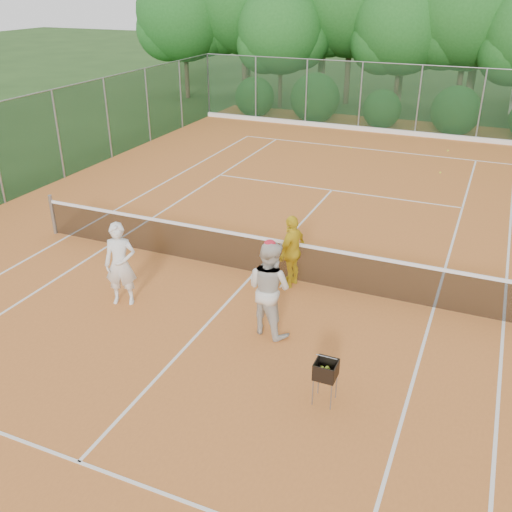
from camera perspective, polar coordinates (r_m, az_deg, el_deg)
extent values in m
plane|color=#244418|center=(13.48, -0.11, -1.76)|extent=(120.00, 120.00, 0.00)
cube|color=#CA712E|center=(13.48, -0.11, -1.73)|extent=(18.00, 36.00, 0.02)
cylinder|color=gray|center=(16.32, -19.66, 3.93)|extent=(0.10, 0.10, 1.10)
cube|color=black|center=(13.27, -0.11, 0.07)|extent=(11.87, 0.03, 0.86)
cube|color=white|center=(13.07, -0.11, 1.91)|extent=(11.87, 0.04, 0.07)
imported|color=white|center=(12.18, -13.40, -0.80)|extent=(0.78, 0.65, 1.82)
imported|color=beige|center=(10.84, 1.34, -3.22)|extent=(1.12, 0.99, 1.93)
ellipsoid|color=red|center=(10.42, 1.39, 1.24)|extent=(0.22, 0.22, 0.14)
imported|color=yellow|center=(12.63, 3.63, 0.51)|extent=(0.57, 1.04, 1.67)
cylinder|color=gray|center=(9.49, 5.69, -13.41)|extent=(0.02, 0.02, 0.50)
cylinder|color=gray|center=(9.66, 8.04, -12.74)|extent=(0.02, 0.02, 0.50)
cube|color=black|center=(9.33, 7.00, -11.20)|extent=(0.34, 0.34, 0.29)
sphere|color=yellow|center=(24.13, 9.48, 10.63)|extent=(0.07, 0.07, 0.07)
sphere|color=#D1E635|center=(24.65, 18.63, 9.96)|extent=(0.07, 0.07, 0.07)
sphere|color=#E1F138|center=(21.62, 17.95, 7.94)|extent=(0.07, 0.07, 0.07)
cube|color=white|center=(24.16, 11.32, 10.43)|extent=(11.03, 0.06, 0.01)
cube|color=white|center=(16.23, -18.19, 1.94)|extent=(0.06, 23.77, 0.01)
cube|color=white|center=(12.64, 23.52, -6.08)|extent=(0.06, 23.77, 0.01)
cube|color=white|center=(15.41, -14.29, 1.16)|extent=(0.06, 23.77, 0.01)
cube|color=white|center=(12.63, 17.35, -5.01)|extent=(0.06, 23.77, 0.01)
cube|color=white|center=(19.05, 7.59, 6.55)|extent=(8.23, 0.06, 0.01)
cube|color=white|center=(9.06, -17.32, -19.07)|extent=(8.23, 0.06, 0.01)
cube|color=white|center=(13.47, -0.11, -1.68)|extent=(0.06, 12.80, 0.01)
cube|color=#19381E|center=(26.82, 13.15, 15.06)|extent=(18.00, 0.02, 3.00)
cylinder|color=gray|center=(29.76, -4.78, 16.63)|extent=(0.07, 0.07, 3.00)
cylinder|color=gray|center=(29.76, -4.78, 16.63)|extent=(0.07, 0.07, 3.00)
cylinder|color=brown|center=(34.85, -6.98, 18.47)|extent=(0.26, 0.26, 3.75)
sphere|color=#1D551C|center=(34.61, -7.24, 23.03)|extent=(5.25, 5.25, 5.25)
cylinder|color=brown|center=(34.77, -1.16, 19.17)|extent=(0.30, 0.30, 4.40)
cylinder|color=brown|center=(31.88, 2.45, 17.45)|extent=(0.22, 0.22, 3.20)
sphere|color=#1D551C|center=(31.62, 2.54, 21.70)|extent=(4.48, 4.48, 4.48)
cylinder|color=brown|center=(33.25, 9.21, 18.65)|extent=(0.31, 0.31, 4.50)
cylinder|color=brown|center=(31.24, 13.95, 16.87)|extent=(0.24, 0.24, 3.50)
sphere|color=#1D551C|center=(30.97, 14.49, 21.59)|extent=(4.90, 4.90, 4.90)
cylinder|color=brown|center=(31.33, 19.80, 16.73)|extent=(0.28, 0.28, 4.10)
sphere|color=#1D551C|center=(31.07, 20.69, 22.22)|extent=(5.74, 5.74, 5.74)
cone|color=brown|center=(31.54, 21.70, 21.94)|extent=(0.44, 0.44, 10.00)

